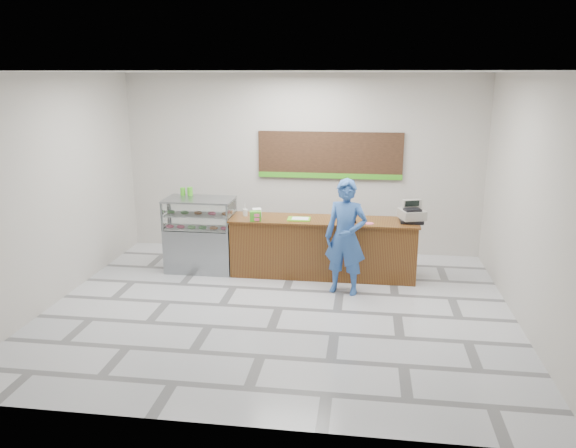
# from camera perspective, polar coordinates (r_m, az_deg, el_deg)

# --- Properties ---
(floor) EXTENTS (7.00, 7.00, 0.00)m
(floor) POSITION_cam_1_polar(r_m,az_deg,el_deg) (8.69, -0.93, -8.54)
(floor) COLOR silver
(floor) RESTS_ON ground
(back_wall) EXTENTS (7.00, 0.00, 7.00)m
(back_wall) POSITION_cam_1_polar(r_m,az_deg,el_deg) (11.07, 1.41, 6.06)
(back_wall) COLOR beige
(back_wall) RESTS_ON floor
(ceiling) EXTENTS (7.00, 7.00, 0.00)m
(ceiling) POSITION_cam_1_polar(r_m,az_deg,el_deg) (7.96, -1.04, 15.21)
(ceiling) COLOR silver
(ceiling) RESTS_ON back_wall
(sales_counter) EXTENTS (3.26, 0.76, 1.03)m
(sales_counter) POSITION_cam_1_polar(r_m,az_deg,el_deg) (9.90, 3.58, -2.39)
(sales_counter) COLOR brown
(sales_counter) RESTS_ON floor
(display_case) EXTENTS (1.22, 0.72, 1.33)m
(display_case) POSITION_cam_1_polar(r_m,az_deg,el_deg) (10.24, -8.88, -1.01)
(display_case) COLOR gray
(display_case) RESTS_ON floor
(menu_board) EXTENTS (2.80, 0.06, 0.90)m
(menu_board) POSITION_cam_1_polar(r_m,az_deg,el_deg) (10.96, 4.27, 6.90)
(menu_board) COLOR black
(menu_board) RESTS_ON back_wall
(cash_register) EXTENTS (0.49, 0.50, 0.37)m
(cash_register) POSITION_cam_1_polar(r_m,az_deg,el_deg) (9.76, 12.47, 1.00)
(cash_register) COLOR black
(cash_register) RESTS_ON sales_counter
(card_terminal) EXTENTS (0.11, 0.19, 0.04)m
(card_terminal) POSITION_cam_1_polar(r_m,az_deg,el_deg) (9.61, 6.64, 0.34)
(card_terminal) COLOR black
(card_terminal) RESTS_ON sales_counter
(serving_tray) EXTENTS (0.40, 0.30, 0.02)m
(serving_tray) POSITION_cam_1_polar(r_m,az_deg,el_deg) (9.71, 1.14, 0.52)
(serving_tray) COLOR #6ED31F
(serving_tray) RESTS_ON sales_counter
(napkin_box) EXTENTS (0.19, 0.19, 0.13)m
(napkin_box) POSITION_cam_1_polar(r_m,az_deg,el_deg) (9.97, -3.17, 1.20)
(napkin_box) COLOR white
(napkin_box) RESTS_ON sales_counter
(straw_cup) EXTENTS (0.08, 0.08, 0.12)m
(straw_cup) POSITION_cam_1_polar(r_m,az_deg,el_deg) (9.98, -4.37, 1.17)
(straw_cup) COLOR silver
(straw_cup) RESTS_ON sales_counter
(promo_box) EXTENTS (0.22, 0.17, 0.17)m
(promo_box) POSITION_cam_1_polar(r_m,az_deg,el_deg) (9.62, -3.33, 0.81)
(promo_box) COLOR green
(promo_box) RESTS_ON sales_counter
(donut_decal) EXTENTS (0.15, 0.15, 0.00)m
(donut_decal) POSITION_cam_1_polar(r_m,az_deg,el_deg) (9.56, 8.25, 0.07)
(donut_decal) COLOR #FF5E89
(donut_decal) RESTS_ON sales_counter
(green_cup_left) EXTENTS (0.09, 0.09, 0.14)m
(green_cup_left) POSITION_cam_1_polar(r_m,az_deg,el_deg) (10.41, -10.64, 3.27)
(green_cup_left) COLOR green
(green_cup_left) RESTS_ON display_case
(green_cup_right) EXTENTS (0.10, 0.10, 0.15)m
(green_cup_right) POSITION_cam_1_polar(r_m,az_deg,el_deg) (10.36, -9.93, 3.29)
(green_cup_right) COLOR green
(green_cup_right) RESTS_ON display_case
(customer) EXTENTS (0.77, 0.60, 1.88)m
(customer) POSITION_cam_1_polar(r_m,az_deg,el_deg) (9.04, 5.89, -1.33)
(customer) COLOR #305AA5
(customer) RESTS_ON floor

